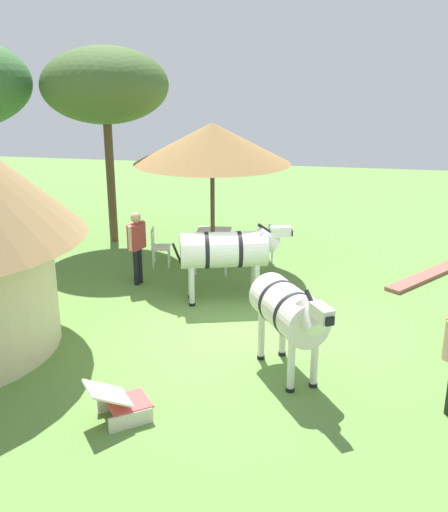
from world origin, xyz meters
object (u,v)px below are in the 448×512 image
shade_umbrella (212,143)px  striped_lounge_chair (120,402)px  patio_chair_east_end (157,244)px  guest_beside_umbrella (137,242)px  zebra_by_umbrella (290,311)px  acacia_tree_left_background (105,86)px  zebra_nearest_camera (226,250)px  patio_chair_near_hut (267,241)px  patio_dining_table (213,238)px

shade_umbrella → striped_lounge_chair: size_ratio=3.67×
patio_chair_east_end → guest_beside_umbrella: (-1.24, 0.06, 0.43)m
patio_chair_east_end → zebra_by_umbrella: (-4.54, -3.48, 0.52)m
zebra_by_umbrella → acacia_tree_left_background: acacia_tree_left_background is taller
guest_beside_umbrella → zebra_nearest_camera: 2.14m
patio_chair_east_end → zebra_by_umbrella: zebra_by_umbrella is taller
shade_umbrella → guest_beside_umbrella: 2.79m
zebra_by_umbrella → shade_umbrella: bearing=-96.9°
shade_umbrella → zebra_nearest_camera: shade_umbrella is taller
shade_umbrella → patio_chair_near_hut: bearing=-69.4°
zebra_by_umbrella → guest_beside_umbrella: bearing=-74.4°
patio_dining_table → zebra_by_umbrella: size_ratio=0.88×
patio_chair_near_hut → zebra_nearest_camera: bearing=148.4°
guest_beside_umbrella → zebra_nearest_camera: size_ratio=0.69×
patio_dining_table → zebra_nearest_camera: bearing=-161.0°
patio_dining_table → guest_beside_umbrella: size_ratio=1.03×
striped_lounge_chair → zebra_nearest_camera: 4.49m
patio_chair_near_hut → zebra_nearest_camera: zebra_nearest_camera is taller
acacia_tree_left_background → zebra_by_umbrella: bearing=-140.1°
patio_chair_near_hut → zebra_by_umbrella: zebra_by_umbrella is taller
acacia_tree_left_background → patio_chair_east_end: bearing=-134.5°
zebra_by_umbrella → striped_lounge_chair: bearing=6.7°
acacia_tree_left_background → guest_beside_umbrella: bearing=-150.2°
zebra_nearest_camera → guest_beside_umbrella: bearing=-122.6°
shade_umbrella → patio_dining_table: shade_umbrella is taller
patio_chair_east_end → zebra_nearest_camera: 2.75m
guest_beside_umbrella → striped_lounge_chair: size_ratio=1.64×
patio_chair_near_hut → patio_chair_east_end: bearing=85.9°
shade_umbrella → zebra_nearest_camera: (-2.10, -0.72, -1.81)m
patio_chair_near_hut → zebra_nearest_camera: 2.66m
shade_umbrella → striped_lounge_chair: shade_umbrella is taller
patio_dining_table → guest_beside_umbrella: guest_beside_umbrella is taller
patio_chair_east_end → striped_lounge_chair: patio_chair_east_end is taller
patio_dining_table → striped_lounge_chair: 6.48m
patio_dining_table → patio_chair_east_end: patio_chair_east_end is taller
patio_chair_east_end → striped_lounge_chair: bearing=0.2°
striped_lounge_chair → zebra_by_umbrella: bearing=89.9°
acacia_tree_left_background → shade_umbrella: bearing=-115.6°
patio_dining_table → acacia_tree_left_background: size_ratio=0.33×
zebra_nearest_camera → patio_chair_near_hut: bearing=152.1°
patio_chair_east_end → guest_beside_umbrella: size_ratio=0.57×
patio_dining_table → patio_chair_east_end: (-0.28, 1.27, -0.14)m
patio_chair_near_hut → zebra_by_umbrella: size_ratio=0.49×
patio_dining_table → zebra_by_umbrella: zebra_by_umbrella is taller
striped_lounge_chair → zebra_by_umbrella: zebra_by_umbrella is taller
patio_dining_table → zebra_by_umbrella: 5.31m
patio_dining_table → striped_lounge_chair: patio_dining_table is taller
striped_lounge_chair → zebra_nearest_camera: bearing=133.7°
striped_lounge_chair → zebra_by_umbrella: (1.65, -2.10, 0.79)m
shade_umbrella → zebra_nearest_camera: bearing=-161.0°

